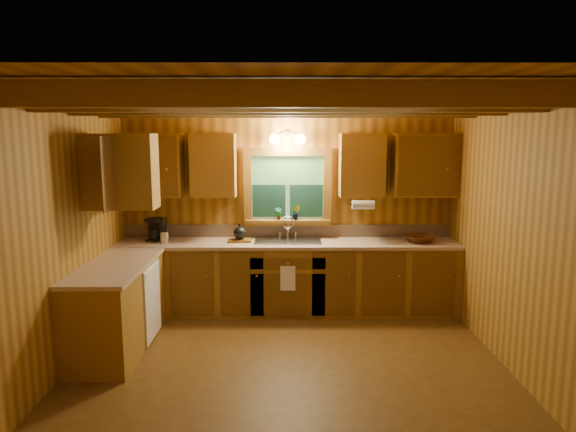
% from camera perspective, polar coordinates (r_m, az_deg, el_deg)
% --- Properties ---
extents(room, '(4.20, 4.20, 4.20)m').
position_cam_1_polar(room, '(4.78, 0.04, -2.12)').
color(room, brown).
rests_on(room, ground).
extents(ceiling_beams, '(4.20, 2.54, 0.18)m').
position_cam_1_polar(ceiling_beams, '(4.70, 0.04, 12.26)').
color(ceiling_beams, brown).
rests_on(ceiling_beams, room).
extents(base_cabinets, '(4.20, 2.22, 0.86)m').
position_cam_1_polar(base_cabinets, '(6.26, -4.58, -7.63)').
color(base_cabinets, brown).
rests_on(base_cabinets, ground).
extents(countertop, '(4.20, 2.24, 0.04)m').
position_cam_1_polar(countertop, '(6.15, -4.51, -3.60)').
color(countertop, tan).
rests_on(countertop, base_cabinets).
extents(backsplash, '(4.20, 0.02, 0.16)m').
position_cam_1_polar(backsplash, '(6.70, -0.04, -1.65)').
color(backsplash, tan).
rests_on(backsplash, room).
extents(dishwasher_panel, '(0.02, 0.60, 0.80)m').
position_cam_1_polar(dishwasher_panel, '(5.85, -14.74, -9.13)').
color(dishwasher_panel, white).
rests_on(dishwasher_panel, base_cabinets).
extents(upper_cabinets, '(4.19, 1.77, 0.78)m').
position_cam_1_polar(upper_cabinets, '(6.15, -5.32, 5.43)').
color(upper_cabinets, brown).
rests_on(upper_cabinets, room).
extents(window, '(1.12, 0.08, 1.00)m').
position_cam_1_polar(window, '(6.60, -0.04, 3.01)').
color(window, brown).
rests_on(window, room).
extents(window_sill, '(1.06, 0.14, 0.04)m').
position_cam_1_polar(window_sill, '(6.61, -0.04, -0.56)').
color(window_sill, brown).
rests_on(window_sill, room).
extents(wall_sconce, '(0.45, 0.21, 0.17)m').
position_cam_1_polar(wall_sconce, '(6.44, -0.04, 8.52)').
color(wall_sconce, black).
rests_on(wall_sconce, room).
extents(paper_towel_roll, '(0.27, 0.11, 0.11)m').
position_cam_1_polar(paper_towel_roll, '(6.35, 8.30, 1.23)').
color(paper_towel_roll, white).
rests_on(paper_towel_roll, upper_cabinets).
extents(dish_towel, '(0.18, 0.01, 0.30)m').
position_cam_1_polar(dish_towel, '(6.20, -0.02, -6.91)').
color(dish_towel, white).
rests_on(dish_towel, base_cabinets).
extents(sink, '(0.82, 0.48, 0.43)m').
position_cam_1_polar(sink, '(6.44, -0.03, -3.20)').
color(sink, silver).
rests_on(sink, countertop).
extents(coffee_maker, '(0.16, 0.21, 0.29)m').
position_cam_1_polar(coffee_maker, '(6.69, -14.51, -1.43)').
color(coffee_maker, black).
rests_on(coffee_maker, countertop).
extents(utensil_crock, '(0.11, 0.11, 0.32)m').
position_cam_1_polar(utensil_crock, '(6.53, -13.49, -2.21)').
color(utensil_crock, silver).
rests_on(utensil_crock, countertop).
extents(cutting_board, '(0.29, 0.22, 0.03)m').
position_cam_1_polar(cutting_board, '(6.46, -5.34, -2.70)').
color(cutting_board, brown).
rests_on(cutting_board, countertop).
extents(teakettle, '(0.16, 0.16, 0.20)m').
position_cam_1_polar(teakettle, '(6.44, -5.36, -1.90)').
color(teakettle, black).
rests_on(teakettle, cutting_board).
extents(wicker_basket, '(0.44, 0.44, 0.09)m').
position_cam_1_polar(wicker_basket, '(6.58, 14.23, -2.43)').
color(wicker_basket, '#48230C').
rests_on(wicker_basket, countertop).
extents(potted_plant_left, '(0.09, 0.07, 0.16)m').
position_cam_1_polar(potted_plant_left, '(6.59, -1.05, 0.29)').
color(potted_plant_left, brown).
rests_on(potted_plant_left, window_sill).
extents(potted_plant_right, '(0.11, 0.09, 0.19)m').
position_cam_1_polar(potted_plant_right, '(6.57, 0.88, 0.40)').
color(potted_plant_right, brown).
rests_on(potted_plant_right, window_sill).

